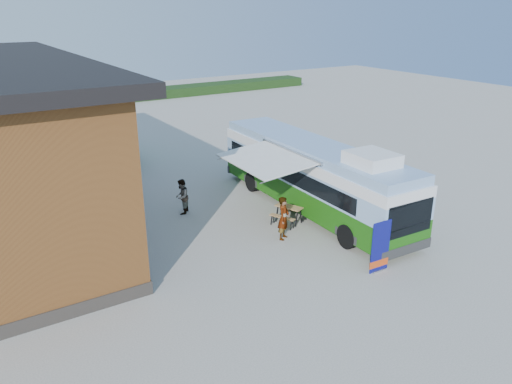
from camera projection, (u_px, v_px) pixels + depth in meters
ground at (297, 249)px, 21.11m from camera, size 100.00×100.00×0.00m
hedge at (149, 94)px, 54.99m from camera, size 40.00×3.00×1.00m
bus at (313, 174)px, 24.55m from camera, size 3.17×13.01×3.97m
awning at (269, 162)px, 23.02m from camera, size 3.11×4.85×0.55m
banner at (380, 251)px, 19.08m from camera, size 0.92×0.20×2.11m
picnic_table at (289, 210)px, 23.50m from camera, size 1.83×1.74×0.82m
person_a at (284, 218)px, 21.75m from camera, size 0.85×0.80×1.96m
person_b at (182, 197)px, 24.46m from camera, size 1.06×1.08×1.76m
slurry_tanker at (109, 137)px, 33.37m from camera, size 2.23×6.58×2.43m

